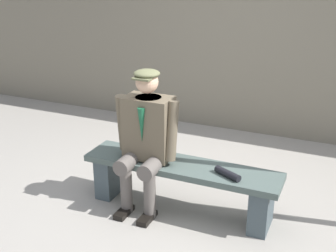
# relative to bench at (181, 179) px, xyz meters

# --- Properties ---
(ground_plane) EXTENTS (30.00, 30.00, 0.00)m
(ground_plane) POSITION_rel_bench_xyz_m (0.00, 0.00, -0.32)
(ground_plane) COLOR gray
(bench) EXTENTS (1.83, 0.41, 0.47)m
(bench) POSITION_rel_bench_xyz_m (0.00, 0.00, 0.00)
(bench) COLOR #475551
(bench) RESTS_ON ground
(seated_man) EXTENTS (0.61, 0.56, 1.32)m
(seated_man) POSITION_rel_bench_xyz_m (0.32, 0.05, 0.41)
(seated_man) COLOR brown
(seated_man) RESTS_ON ground
(rolled_magazine) EXTENTS (0.26, 0.17, 0.06)m
(rolled_magazine) POSITION_rel_bench_xyz_m (-0.46, 0.07, 0.18)
(rolled_magazine) COLOR black
(rolled_magazine) RESTS_ON bench
(stadium_wall) EXTENTS (12.00, 0.24, 2.59)m
(stadium_wall) POSITION_rel_bench_xyz_m (0.00, -2.34, 0.97)
(stadium_wall) COLOR #726B5B
(stadium_wall) RESTS_ON ground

